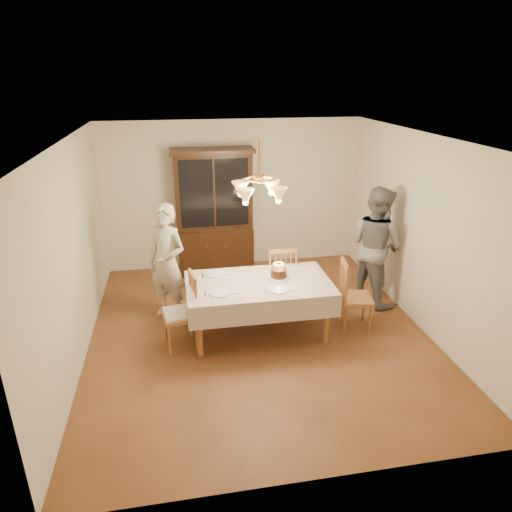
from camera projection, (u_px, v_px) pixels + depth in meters
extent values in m
plane|color=brown|center=(259.00, 332.00, 6.28)|extent=(5.00, 5.00, 0.00)
plane|color=white|center=(259.00, 139.00, 5.30)|extent=(5.00, 5.00, 0.00)
plane|color=beige|center=(233.00, 195.00, 8.07)|extent=(4.50, 0.00, 4.50)
plane|color=beige|center=(318.00, 355.00, 3.51)|extent=(4.50, 0.00, 4.50)
plane|color=beige|center=(73.00, 255.00, 5.42)|extent=(0.00, 5.00, 5.00)
plane|color=beige|center=(422.00, 233.00, 6.16)|extent=(0.00, 5.00, 5.00)
cube|color=#94582B|center=(259.00, 284.00, 6.00)|extent=(1.80, 1.00, 0.04)
cube|color=beige|center=(259.00, 282.00, 5.99)|extent=(1.90, 1.10, 0.01)
cylinder|color=#94582B|center=(200.00, 331.00, 5.62)|extent=(0.07, 0.07, 0.71)
cylinder|color=#94582B|center=(327.00, 319.00, 5.89)|extent=(0.07, 0.07, 0.71)
cylinder|color=#94582B|center=(196.00, 300.00, 6.39)|extent=(0.07, 0.07, 0.71)
cylinder|color=#94582B|center=(308.00, 291.00, 6.66)|extent=(0.07, 0.07, 0.71)
cube|color=black|center=(216.00, 249.00, 8.10)|extent=(1.30, 0.50, 0.80)
cube|color=black|center=(213.00, 191.00, 7.75)|extent=(1.30, 0.40, 1.30)
cube|color=black|center=(214.00, 193.00, 7.57)|extent=(1.14, 0.01, 1.14)
cube|color=black|center=(212.00, 151.00, 7.45)|extent=(1.38, 0.54, 0.06)
cube|color=#94582B|center=(281.00, 279.00, 6.82)|extent=(0.47, 0.45, 0.05)
cube|color=#94582B|center=(283.00, 251.00, 6.45)|extent=(0.40, 0.07, 0.06)
cylinder|color=#94582B|center=(290.00, 287.00, 7.08)|extent=(0.04, 0.04, 0.43)
cylinder|color=#94582B|center=(267.00, 288.00, 7.05)|extent=(0.04, 0.04, 0.43)
cylinder|color=#94582B|center=(294.00, 297.00, 6.77)|extent=(0.04, 0.04, 0.43)
cylinder|color=#94582B|center=(270.00, 299.00, 6.73)|extent=(0.04, 0.04, 0.43)
cube|color=#94582B|center=(180.00, 315.00, 5.80)|extent=(0.48, 0.50, 0.05)
cube|color=#94582B|center=(192.00, 276.00, 5.66)|extent=(0.10, 0.40, 0.06)
cylinder|color=#94582B|center=(165.00, 327.00, 5.99)|extent=(0.04, 0.04, 0.43)
cylinder|color=#94582B|center=(170.00, 341.00, 5.68)|extent=(0.04, 0.04, 0.43)
cylinder|color=#94582B|center=(191.00, 322.00, 6.10)|extent=(0.04, 0.04, 0.43)
cylinder|color=#94582B|center=(197.00, 336.00, 5.78)|extent=(0.04, 0.04, 0.43)
cube|color=beige|center=(179.00, 313.00, 5.79)|extent=(0.44, 0.45, 0.03)
cube|color=#94582B|center=(356.00, 298.00, 6.23)|extent=(0.49, 0.50, 0.05)
cube|color=#94582B|center=(345.00, 264.00, 6.03)|extent=(0.10, 0.40, 0.06)
cylinder|color=#94582B|center=(370.00, 320.00, 6.15)|extent=(0.04, 0.04, 0.43)
cylinder|color=#94582B|center=(364.00, 307.00, 6.48)|extent=(0.04, 0.04, 0.43)
cylinder|color=#94582B|center=(345.00, 320.00, 6.15)|extent=(0.04, 0.04, 0.43)
cylinder|color=#94582B|center=(340.00, 307.00, 6.48)|extent=(0.04, 0.04, 0.43)
imported|color=beige|center=(167.00, 262.00, 6.40)|extent=(0.73, 0.70, 1.68)
imported|color=slate|center=(375.00, 246.00, 6.83)|extent=(1.00, 1.09, 1.81)
cylinder|color=white|center=(278.00, 277.00, 6.12)|extent=(0.30, 0.30, 0.01)
cylinder|color=#33180B|center=(279.00, 273.00, 6.10)|extent=(0.21, 0.21, 0.11)
cylinder|color=#598CD8|center=(283.00, 266.00, 6.07)|extent=(0.01, 0.01, 0.07)
sphere|color=#FFB23F|center=(283.00, 263.00, 6.06)|extent=(0.01, 0.01, 0.01)
cylinder|color=pink|center=(283.00, 265.00, 6.09)|extent=(0.01, 0.01, 0.07)
sphere|color=#FFB23F|center=(283.00, 263.00, 6.08)|extent=(0.01, 0.01, 0.01)
cylinder|color=#EACC66|center=(281.00, 265.00, 6.11)|extent=(0.01, 0.01, 0.07)
sphere|color=#FFB23F|center=(281.00, 262.00, 6.10)|extent=(0.01, 0.01, 0.01)
cylinder|color=#598CD8|center=(279.00, 265.00, 6.12)|extent=(0.01, 0.01, 0.07)
sphere|color=#FFB23F|center=(280.00, 262.00, 6.11)|extent=(0.01, 0.01, 0.01)
cylinder|color=pink|center=(278.00, 265.00, 6.12)|extent=(0.01, 0.01, 0.07)
sphere|color=#FFB23F|center=(278.00, 262.00, 6.11)|extent=(0.01, 0.01, 0.01)
cylinder|color=#EACC66|center=(276.00, 265.00, 6.11)|extent=(0.01, 0.01, 0.07)
sphere|color=#FFB23F|center=(276.00, 262.00, 6.10)|extent=(0.01, 0.01, 0.01)
cylinder|color=#598CD8|center=(275.00, 265.00, 6.10)|extent=(0.01, 0.01, 0.07)
sphere|color=#FFB23F|center=(275.00, 263.00, 6.08)|extent=(0.01, 0.01, 0.01)
cylinder|color=pink|center=(274.00, 266.00, 6.08)|extent=(0.01, 0.01, 0.07)
sphere|color=#FFB23F|center=(274.00, 263.00, 6.06)|extent=(0.01, 0.01, 0.01)
cylinder|color=#EACC66|center=(274.00, 267.00, 6.05)|extent=(0.01, 0.01, 0.07)
sphere|color=#FFB23F|center=(274.00, 264.00, 6.04)|extent=(0.01, 0.01, 0.01)
cylinder|color=#598CD8|center=(275.00, 267.00, 6.03)|extent=(0.01, 0.01, 0.07)
sphere|color=#FFB23F|center=(275.00, 265.00, 6.02)|extent=(0.01, 0.01, 0.01)
cylinder|color=pink|center=(276.00, 268.00, 6.02)|extent=(0.01, 0.01, 0.07)
sphere|color=#FFB23F|center=(276.00, 265.00, 6.00)|extent=(0.01, 0.01, 0.01)
cylinder|color=#EACC66|center=(278.00, 268.00, 6.01)|extent=(0.01, 0.01, 0.07)
sphere|color=#FFB23F|center=(278.00, 266.00, 5.99)|extent=(0.01, 0.01, 0.01)
cylinder|color=#598CD8|center=(280.00, 268.00, 6.01)|extent=(0.01, 0.01, 0.07)
sphere|color=#FFB23F|center=(280.00, 266.00, 5.99)|extent=(0.01, 0.01, 0.01)
cylinder|color=pink|center=(281.00, 268.00, 6.01)|extent=(0.01, 0.01, 0.07)
sphere|color=#FFB23F|center=(281.00, 265.00, 6.00)|extent=(0.01, 0.01, 0.01)
cylinder|color=#EACC66|center=(283.00, 268.00, 6.03)|extent=(0.01, 0.01, 0.07)
sphere|color=#FFB23F|center=(283.00, 265.00, 6.02)|extent=(0.01, 0.01, 0.01)
cylinder|color=#598CD8|center=(283.00, 267.00, 6.05)|extent=(0.01, 0.01, 0.07)
sphere|color=#FFB23F|center=(283.00, 264.00, 6.04)|extent=(0.01, 0.01, 0.01)
cylinder|color=white|center=(220.00, 293.00, 5.69)|extent=(0.27, 0.27, 0.02)
cube|color=silver|center=(205.00, 294.00, 5.66)|extent=(0.01, 0.16, 0.01)
cube|color=beige|center=(234.00, 292.00, 5.72)|extent=(0.10, 0.10, 0.01)
cylinder|color=white|center=(279.00, 290.00, 5.77)|extent=(0.25, 0.25, 0.02)
cube|color=silver|center=(266.00, 291.00, 5.74)|extent=(0.01, 0.16, 0.01)
cube|color=beige|center=(292.00, 289.00, 5.80)|extent=(0.10, 0.10, 0.01)
cylinder|color=white|center=(216.00, 274.00, 6.22)|extent=(0.27, 0.27, 0.02)
cube|color=silver|center=(203.00, 275.00, 6.19)|extent=(0.01, 0.16, 0.01)
cube|color=beige|center=(229.00, 273.00, 6.25)|extent=(0.10, 0.10, 0.01)
cylinder|color=#BF8C3F|center=(259.00, 156.00, 5.38)|extent=(0.02, 0.02, 0.40)
cylinder|color=#BF8C3F|center=(259.00, 177.00, 5.47)|extent=(0.12, 0.12, 0.10)
cone|color=#D8994C|center=(271.00, 188.00, 5.75)|extent=(0.22, 0.22, 0.18)
sphere|color=#FFD899|center=(271.00, 193.00, 5.78)|extent=(0.07, 0.07, 0.07)
cone|color=#D8994C|center=(240.00, 189.00, 5.69)|extent=(0.22, 0.22, 0.18)
sphere|color=#FFD899|center=(241.00, 194.00, 5.71)|extent=(0.07, 0.07, 0.07)
cone|color=#D8994C|center=(245.00, 197.00, 5.32)|extent=(0.22, 0.22, 0.18)
sphere|color=#FFD899|center=(245.00, 203.00, 5.35)|extent=(0.07, 0.07, 0.07)
cone|color=#D8994C|center=(278.00, 195.00, 5.39)|extent=(0.22, 0.22, 0.18)
sphere|color=#FFD899|center=(278.00, 201.00, 5.42)|extent=(0.07, 0.07, 0.07)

